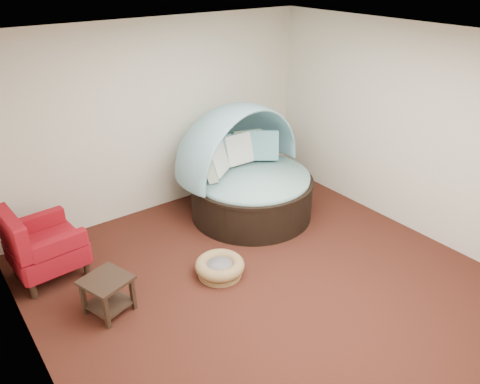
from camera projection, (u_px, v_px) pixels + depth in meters
floor at (263, 282)px, 5.65m from camera, size 5.00×5.00×0.00m
wall_back at (157, 119)px, 6.81m from camera, size 5.00×0.00×5.00m
wall_left at (21, 257)px, 3.69m from camera, size 0.00×5.00×5.00m
wall_right at (409, 131)px, 6.34m from camera, size 0.00×5.00×5.00m
ceiling at (270, 42)px, 4.38m from camera, size 5.00×5.00×0.00m
canopy_daybed at (246, 166)px, 6.85m from camera, size 2.12×2.07×1.67m
pet_basket at (220, 267)px, 5.73m from camera, size 0.65×0.65×0.21m
red_armchair at (41, 246)px, 5.57m from camera, size 0.86×0.87×0.95m
side_table at (107, 291)px, 5.06m from camera, size 0.58×0.58×0.44m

